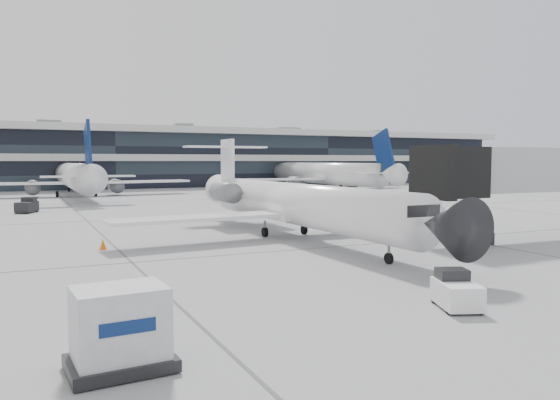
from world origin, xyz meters
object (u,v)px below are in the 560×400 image
cargo_uld (120,330)px  jet_bridge (556,171)px  baggage_tug (456,291)px  regional_jet (292,202)px

cargo_uld → jet_bridge: bearing=17.2°
baggage_tug → cargo_uld: 11.11m
regional_jet → jet_bridge: (15.18, -7.23, 2.02)m
regional_jet → baggage_tug: (-2.56, -17.38, -1.73)m
regional_jet → baggage_tug: regional_jet is taller
regional_jet → jet_bridge: bearing=-26.3°
baggage_tug → cargo_uld: (-11.07, -0.84, 0.42)m
regional_jet → cargo_uld: (-13.63, -18.22, -1.31)m
jet_bridge → regional_jet: bearing=156.0°
baggage_tug → cargo_uld: size_ratio=0.90×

